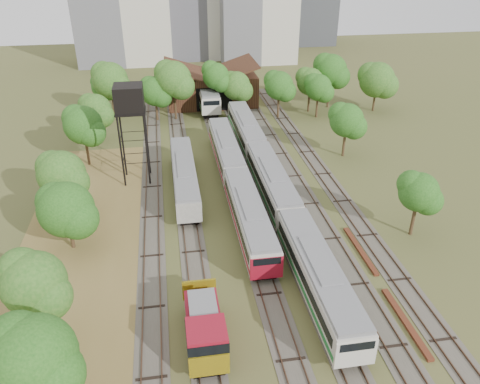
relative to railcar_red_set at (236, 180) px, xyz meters
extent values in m
plane|color=#475123|center=(2.00, -21.58, -1.92)|extent=(240.00, 240.00, 0.00)
cube|color=brown|center=(-16.00, -13.58, -1.90)|extent=(14.00, 60.00, 0.04)
cube|color=#4C473D|center=(-10.00, 3.42, -1.89)|extent=(2.60, 80.00, 0.06)
cube|color=#472D1E|center=(-10.72, 3.42, -1.80)|extent=(0.08, 80.00, 0.14)
cube|color=#472D1E|center=(-9.28, 3.42, -1.80)|extent=(0.08, 80.00, 0.14)
cube|color=#4C473D|center=(-6.00, 3.42, -1.89)|extent=(2.60, 80.00, 0.06)
cube|color=#472D1E|center=(-6.72, 3.42, -1.80)|extent=(0.08, 80.00, 0.14)
cube|color=#472D1E|center=(-5.28, 3.42, -1.80)|extent=(0.08, 80.00, 0.14)
cube|color=#4C473D|center=(0.00, 3.42, -1.89)|extent=(2.60, 80.00, 0.06)
cube|color=#472D1E|center=(-0.72, 3.42, -1.80)|extent=(0.08, 80.00, 0.14)
cube|color=#472D1E|center=(0.72, 3.42, -1.80)|extent=(0.08, 80.00, 0.14)
cube|color=#4C473D|center=(4.00, 3.42, -1.89)|extent=(2.60, 80.00, 0.06)
cube|color=#472D1E|center=(3.28, 3.42, -1.80)|extent=(0.08, 80.00, 0.14)
cube|color=#472D1E|center=(4.72, 3.42, -1.80)|extent=(0.08, 80.00, 0.14)
cube|color=#4C473D|center=(8.00, 3.42, -1.89)|extent=(2.60, 80.00, 0.06)
cube|color=#472D1E|center=(7.28, 3.42, -1.80)|extent=(0.08, 80.00, 0.14)
cube|color=#472D1E|center=(8.72, 3.42, -1.80)|extent=(0.08, 80.00, 0.14)
cube|color=#4C473D|center=(12.00, 3.42, -1.89)|extent=(2.60, 80.00, 0.06)
cube|color=#472D1E|center=(11.28, 3.42, -1.80)|extent=(0.08, 80.00, 0.14)
cube|color=#472D1E|center=(12.72, 3.42, -1.80)|extent=(0.08, 80.00, 0.14)
cube|color=black|center=(0.00, -8.69, -1.53)|extent=(2.19, 15.64, 0.80)
cube|color=beige|center=(0.00, -8.69, 0.11)|extent=(2.88, 17.00, 2.49)
cube|color=black|center=(0.00, -8.69, 0.41)|extent=(2.94, 15.64, 0.85)
cube|color=slate|center=(0.00, -8.69, 1.54)|extent=(2.65, 16.66, 0.36)
cube|color=maroon|center=(0.00, -8.69, -0.58)|extent=(2.94, 16.66, 0.45)
cube|color=maroon|center=(0.00, -17.14, -0.01)|extent=(2.92, 0.25, 2.24)
cube|color=black|center=(0.00, 8.81, -1.53)|extent=(2.19, 15.64, 0.80)
cube|color=beige|center=(0.00, 8.81, 0.11)|extent=(2.88, 17.00, 2.49)
cube|color=black|center=(0.00, 8.81, 0.41)|extent=(2.94, 15.64, 0.85)
cube|color=slate|center=(0.00, 8.81, 1.54)|extent=(2.65, 16.66, 0.36)
cube|color=maroon|center=(0.00, 8.81, -0.58)|extent=(2.94, 16.66, 0.45)
cube|color=black|center=(4.00, -19.05, -1.52)|extent=(2.24, 15.64, 0.81)
cube|color=beige|center=(4.00, -19.05, 0.16)|extent=(2.95, 17.00, 2.55)
cube|color=black|center=(4.00, -19.05, 0.47)|extent=(3.01, 15.64, 0.87)
cube|color=slate|center=(4.00, -19.05, 1.62)|extent=(2.72, 16.66, 0.37)
cube|color=#1A682B|center=(4.00, -19.05, -0.55)|extent=(3.01, 16.66, 0.46)
cube|color=beige|center=(4.00, -27.50, 0.04)|extent=(2.99, 0.25, 2.29)
cube|color=black|center=(4.00, -1.55, -1.52)|extent=(2.24, 15.64, 0.81)
cube|color=beige|center=(4.00, -1.55, 0.16)|extent=(2.95, 17.00, 2.55)
cube|color=black|center=(4.00, -1.55, 0.47)|extent=(3.01, 15.64, 0.87)
cube|color=slate|center=(4.00, -1.55, 1.62)|extent=(2.72, 16.66, 0.37)
cube|color=#1A682B|center=(4.00, -1.55, -0.55)|extent=(3.01, 16.66, 0.46)
cube|color=black|center=(4.00, 15.95, -1.52)|extent=(2.24, 15.64, 0.81)
cube|color=beige|center=(4.00, 15.95, 0.16)|extent=(2.95, 17.00, 2.55)
cube|color=black|center=(4.00, 15.95, 0.47)|extent=(3.01, 15.64, 0.87)
cube|color=slate|center=(4.00, 15.95, 1.62)|extent=(2.72, 16.66, 0.37)
cube|color=#1A682B|center=(4.00, 15.95, -0.55)|extent=(3.01, 16.66, 0.46)
cube|color=black|center=(0.00, 34.42, -1.48)|extent=(2.46, 14.72, 0.89)
cube|color=beige|center=(0.00, 34.42, 0.37)|extent=(3.24, 16.00, 2.79)
cube|color=black|center=(0.00, 34.42, 0.70)|extent=(3.30, 14.72, 0.95)
cube|color=slate|center=(0.00, 34.42, 1.96)|extent=(2.98, 15.68, 0.40)
cube|color=#1A682B|center=(0.00, 34.42, -0.42)|extent=(3.30, 15.68, 0.50)
cube|color=beige|center=(0.00, 26.47, 0.23)|extent=(3.28, 0.25, 2.51)
cube|color=black|center=(-6.00, -22.64, -1.46)|extent=(2.25, 7.20, 0.92)
cube|color=maroon|center=(-6.00, -21.84, -0.23)|extent=(2.56, 4.40, 1.54)
cube|color=maroon|center=(-6.00, -25.24, 0.38)|extent=(2.77, 2.66, 2.77)
cube|color=black|center=(-6.00, -25.24, 1.05)|extent=(2.82, 2.71, 0.92)
cube|color=gold|center=(-6.00, -26.59, -0.28)|extent=(2.77, 0.20, 1.84)
cube|color=gold|center=(-6.00, -18.69, -0.28)|extent=(2.77, 0.20, 1.84)
cube|color=slate|center=(-6.00, -22.64, 1.46)|extent=(2.05, 3.60, 0.20)
cube|color=black|center=(-6.00, 2.08, -1.55)|extent=(2.04, 16.56, 0.74)
cube|color=gray|center=(-6.00, 2.08, -0.02)|extent=(2.69, 18.00, 2.32)
cube|color=black|center=(-6.00, 2.08, 0.25)|extent=(2.75, 16.56, 0.79)
cube|color=slate|center=(-6.00, 2.08, 1.30)|extent=(2.47, 17.64, 0.33)
cylinder|color=black|center=(-13.25, 4.32, 2.56)|extent=(0.22, 0.22, 8.96)
cylinder|color=black|center=(-10.22, 4.32, 2.56)|extent=(0.22, 0.22, 8.96)
cylinder|color=black|center=(-13.25, 7.35, 2.56)|extent=(0.22, 0.22, 8.96)
cylinder|color=black|center=(-10.22, 7.35, 2.56)|extent=(0.22, 0.22, 8.96)
cube|color=black|center=(-11.73, 5.84, 7.14)|extent=(3.53, 3.53, 0.20)
cube|color=black|center=(-11.73, 5.84, 8.75)|extent=(3.36, 3.36, 3.02)
cube|color=brown|center=(10.00, -23.55, -1.79)|extent=(0.53, 7.90, 0.26)
cube|color=brown|center=(10.20, -13.64, -1.80)|extent=(0.49, 7.90, 0.26)
cube|color=#351C13|center=(1.00, 36.42, 0.83)|extent=(16.00, 11.00, 5.50)
cube|color=#351C13|center=(-3.00, 36.42, 4.18)|extent=(8.45, 11.55, 2.96)
cube|color=#351C13|center=(5.00, 36.42, 4.18)|extent=(8.45, 11.55, 2.96)
cube|color=black|center=(1.00, 30.97, 0.28)|extent=(6.40, 0.15, 4.12)
sphere|color=#1B5015|center=(-16.29, -27.83, 3.66)|extent=(5.13, 5.13, 5.13)
cylinder|color=#382616|center=(-17.70, -20.93, 0.31)|extent=(0.36, 0.36, 4.47)
sphere|color=#1B5015|center=(-17.70, -20.93, 3.77)|extent=(4.62, 4.62, 4.62)
cylinder|color=#382616|center=(-17.69, -8.34, -0.21)|extent=(0.36, 0.36, 3.43)
sphere|color=#1B5015|center=(-17.69, -8.34, 2.44)|extent=(5.39, 5.39, 5.39)
cylinder|color=#382616|center=(-19.22, -1.11, -0.09)|extent=(0.36, 0.36, 3.68)
sphere|color=#1B5015|center=(-19.22, -1.11, 2.75)|extent=(5.19, 5.19, 5.19)
cylinder|color=#382616|center=(-18.41, 11.53, 0.30)|extent=(0.36, 0.36, 4.44)
sphere|color=#1B5015|center=(-18.41, 11.53, 3.73)|extent=(5.08, 5.08, 5.08)
cylinder|color=#382616|center=(-17.87, 20.23, -0.04)|extent=(0.36, 0.36, 3.77)
sphere|color=#1B5015|center=(-17.87, 20.23, 2.87)|extent=(4.76, 4.76, 4.76)
cylinder|color=#382616|center=(-17.72, 31.58, 0.09)|extent=(0.36, 0.36, 4.02)
sphere|color=#1B5015|center=(-17.72, 31.58, 3.19)|extent=(3.96, 3.96, 3.96)
cylinder|color=#382616|center=(-16.32, 30.56, 0.60)|extent=(0.36, 0.36, 5.05)
sphere|color=#1B5015|center=(-16.32, 30.56, 4.51)|extent=(5.92, 5.92, 5.92)
cylinder|color=#382616|center=(-9.10, 27.93, 0.03)|extent=(0.36, 0.36, 3.91)
sphere|color=#1B5015|center=(-9.10, 27.93, 3.05)|extent=(4.83, 4.83, 4.83)
cylinder|color=#382616|center=(-5.97, 27.93, 0.76)|extent=(0.36, 0.36, 5.37)
sphere|color=#1B5015|center=(-5.97, 27.93, 4.91)|extent=(5.91, 5.91, 5.91)
cylinder|color=#382616|center=(1.17, 29.35, 0.71)|extent=(0.36, 0.36, 5.26)
sphere|color=#1B5015|center=(1.17, 29.35, 4.77)|extent=(4.45, 4.45, 4.45)
cylinder|color=#382616|center=(4.59, 28.93, 0.03)|extent=(0.36, 0.36, 3.90)
sphere|color=#1B5015|center=(4.59, 28.93, 3.05)|extent=(4.87, 4.87, 4.87)
cylinder|color=#382616|center=(11.35, 25.94, 0.26)|extent=(0.36, 0.36, 4.36)
sphere|color=#1B5015|center=(11.35, 25.94, 3.63)|extent=(4.77, 4.77, 4.77)
cylinder|color=#382616|center=(17.45, 28.25, 0.17)|extent=(0.36, 0.36, 4.18)
sphere|color=#1B5015|center=(17.45, 28.25, 3.40)|extent=(4.72, 4.72, 4.72)
cylinder|color=#382616|center=(21.60, 29.98, 0.69)|extent=(0.36, 0.36, 5.23)
sphere|color=#1B5015|center=(21.60, 29.98, 4.74)|extent=(5.68, 5.68, 5.68)
cylinder|color=#382616|center=(28.97, 26.72, 0.25)|extent=(0.36, 0.36, 4.35)
sphere|color=#1B5015|center=(28.97, 26.72, 3.61)|extent=(6.09, 6.09, 6.09)
cylinder|color=#382616|center=(16.52, -11.60, 0.03)|extent=(0.36, 0.36, 3.91)
sphere|color=#1B5015|center=(16.52, -11.60, 3.06)|extent=(3.97, 3.97, 3.97)
cylinder|color=#382616|center=(16.66, 8.68, 0.15)|extent=(0.36, 0.36, 4.15)
sphere|color=#1B5015|center=(16.66, 8.68, 3.35)|extent=(4.64, 4.64, 4.64)
cylinder|color=#382616|center=(17.93, 25.06, 0.10)|extent=(0.36, 0.36, 4.06)
sphere|color=#1B5015|center=(17.93, 25.06, 3.24)|extent=(4.43, 4.43, 4.43)
camera|label=1|loc=(-7.56, -48.83, 25.08)|focal=35.00mm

